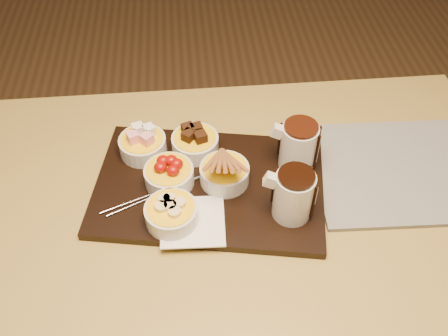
{
  "coord_description": "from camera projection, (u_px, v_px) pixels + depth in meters",
  "views": [
    {
      "loc": [
        -0.06,
        -0.59,
        1.53
      ],
      "look_at": [
        -0.0,
        0.07,
        0.81
      ],
      "focal_mm": 40.0,
      "sensor_mm": 36.0,
      "label": 1
    }
  ],
  "objects": [
    {
      "name": "pitcher_dark_chocolate",
      "position": [
        293.0,
        196.0,
        0.92
      ],
      "size": [
        0.09,
        0.09,
        0.1
      ],
      "primitive_type": "cylinder",
      "rotation": [
        0.0,
        0.0,
        -0.18
      ],
      "color": "silver",
      "rests_on": "serving_board"
    },
    {
      "name": "bowl_marshmallows",
      "position": [
        143.0,
        146.0,
        1.06
      ],
      "size": [
        0.1,
        0.1,
        0.04
      ],
      "primitive_type": "cylinder",
      "color": "silver",
      "rests_on": "serving_board"
    },
    {
      "name": "bowl_cake",
      "position": [
        195.0,
        144.0,
        1.06
      ],
      "size": [
        0.1,
        0.1,
        0.04
      ],
      "primitive_type": "cylinder",
      "color": "silver",
      "rests_on": "serving_board"
    },
    {
      "name": "bowl_bananas",
      "position": [
        171.0,
        214.0,
        0.93
      ],
      "size": [
        0.1,
        0.1,
        0.04
      ],
      "primitive_type": "cylinder",
      "color": "silver",
      "rests_on": "serving_board"
    },
    {
      "name": "bowl_strawberries",
      "position": [
        169.0,
        176.0,
        1.0
      ],
      "size": [
        0.1,
        0.1,
        0.04
      ],
      "primitive_type": "cylinder",
      "color": "silver",
      "rests_on": "serving_board"
    },
    {
      "name": "fondue_skewers",
      "position": [
        163.0,
        190.0,
        0.99
      ],
      "size": [
        0.12,
        0.25,
        0.01
      ],
      "primitive_type": null,
      "rotation": [
        0.0,
        0.0,
        -1.2
      ],
      "color": "silver",
      "rests_on": "serving_board"
    },
    {
      "name": "newspaper",
      "position": [
        400.0,
        170.0,
        1.05
      ],
      "size": [
        0.38,
        0.31,
        0.01
      ],
      "primitive_type": "cube",
      "rotation": [
        0.0,
        0.0,
        -0.04
      ],
      "color": "beige",
      "rests_on": "dining_table"
    },
    {
      "name": "dining_table",
      "position": [
        229.0,
        243.0,
        1.05
      ],
      "size": [
        1.2,
        0.8,
        0.75
      ],
      "color": "#A68C3D",
      "rests_on": "ground"
    },
    {
      "name": "pitcher_milk_chocolate",
      "position": [
        298.0,
        147.0,
        1.01
      ],
      "size": [
        0.09,
        0.09,
        0.1
      ],
      "primitive_type": "cylinder",
      "rotation": [
        0.0,
        0.0,
        -0.18
      ],
      "color": "silver",
      "rests_on": "serving_board"
    },
    {
      "name": "serving_board",
      "position": [
        209.0,
        186.0,
        1.02
      ],
      "size": [
        0.51,
        0.38,
        0.02
      ],
      "primitive_type": "cube",
      "rotation": [
        0.0,
        0.0,
        -0.18
      ],
      "color": "black",
      "rests_on": "dining_table"
    },
    {
      "name": "bowl_biscotti",
      "position": [
        224.0,
        174.0,
        1.0
      ],
      "size": [
        0.1,
        0.1,
        0.04
      ],
      "primitive_type": "cylinder",
      "color": "silver",
      "rests_on": "serving_board"
    },
    {
      "name": "napkin",
      "position": [
        193.0,
        221.0,
        0.94
      ],
      "size": [
        0.13,
        0.13,
        0.0
      ],
      "primitive_type": "cube",
      "rotation": [
        0.0,
        0.0,
        -0.04
      ],
      "color": "white",
      "rests_on": "serving_board"
    }
  ]
}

